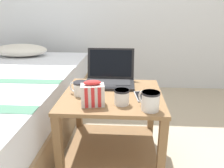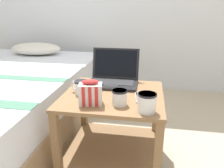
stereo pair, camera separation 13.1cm
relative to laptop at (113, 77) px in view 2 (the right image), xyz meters
name	(u,v)px [view 2 (the right image)]	position (x,y,z in m)	size (l,w,h in m)	color
ground_plane	(113,162)	(0.03, -0.20, -0.57)	(8.00, 8.00, 0.00)	tan
bedside_table	(113,120)	(0.03, -0.20, -0.23)	(0.62, 0.59, 0.53)	olive
laptop	(113,77)	(0.00, 0.00, 0.00)	(0.34, 0.29, 0.23)	black
mug_front_left	(147,102)	(0.24, -0.42, 0.01)	(0.11, 0.12, 0.10)	white
mug_front_right	(120,96)	(0.09, -0.35, 0.00)	(0.09, 0.12, 0.09)	white
mug_mid_center	(81,86)	(-0.17, -0.24, 0.00)	(0.12, 0.09, 0.09)	white
snack_bag	(90,93)	(-0.07, -0.38, 0.02)	(0.14, 0.10, 0.14)	silver
cell_phone	(142,98)	(0.21, -0.25, -0.04)	(0.09, 0.17, 0.01)	#B7BABC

